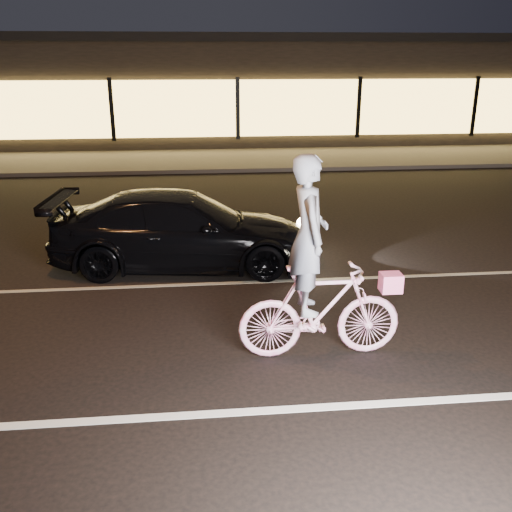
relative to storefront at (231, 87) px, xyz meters
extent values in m
plane|color=black|center=(0.00, -18.97, -2.15)|extent=(90.00, 90.00, 0.00)
cube|color=silver|center=(0.00, -20.47, -2.14)|extent=(60.00, 0.12, 0.01)
cube|color=gray|center=(0.00, -16.97, -2.14)|extent=(60.00, 0.10, 0.01)
cube|color=#383533|center=(0.00, -5.97, -2.09)|extent=(30.00, 4.00, 0.12)
cube|color=black|center=(0.00, 0.03, -0.15)|extent=(25.00, 8.00, 4.00)
cube|color=black|center=(0.00, 0.03, 1.90)|extent=(25.40, 8.40, 0.30)
cube|color=#FFC859|center=(0.00, -4.07, -0.55)|extent=(23.00, 0.15, 2.00)
cube|color=black|center=(-4.50, -4.15, -0.55)|extent=(0.15, 0.08, 2.20)
cube|color=black|center=(0.00, -4.15, -0.55)|extent=(0.15, 0.08, 2.20)
cube|color=black|center=(4.50, -4.15, -0.55)|extent=(0.15, 0.08, 2.20)
cube|color=black|center=(9.00, -4.15, -0.55)|extent=(0.15, 0.08, 2.20)
imported|color=#F24D99|center=(-0.12, -19.37, -1.56)|extent=(1.95, 0.55, 1.17)
imported|color=silver|center=(-0.29, -19.37, -0.61)|extent=(0.44, 0.67, 1.84)
cube|color=#FF4B96|center=(0.72, -19.37, -1.23)|extent=(0.25, 0.20, 0.22)
imported|color=black|center=(-1.80, -16.05, -1.51)|extent=(4.55, 2.16, 1.28)
sphere|color=#FFF2BF|center=(0.35, -15.65, -1.56)|extent=(0.21, 0.21, 0.21)
sphere|color=#FFF2BF|center=(0.25, -16.81, -1.56)|extent=(0.21, 0.21, 0.21)
camera|label=1|loc=(-1.50, -25.41, 1.31)|focal=40.00mm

